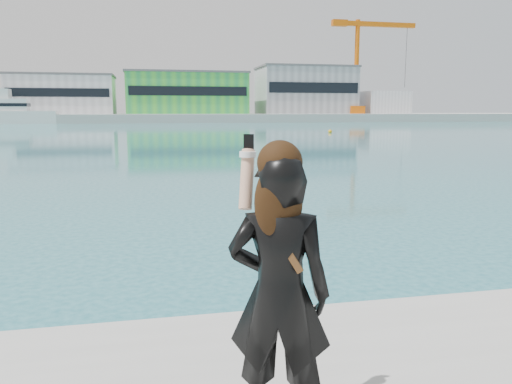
# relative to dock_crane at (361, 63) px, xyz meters

# --- Properties ---
(far_quay) EXTENTS (320.00, 40.00, 2.00)m
(far_quay) POSITION_rel_dock_crane_xyz_m (-53.20, 8.00, -14.07)
(far_quay) COLOR #9E9E99
(far_quay) RESTS_ON ground
(warehouse_white) EXTENTS (24.48, 15.35, 9.50)m
(warehouse_white) POSITION_rel_dock_crane_xyz_m (-75.20, 5.98, -8.31)
(warehouse_white) COLOR silver
(warehouse_white) RESTS_ON far_quay
(warehouse_green) EXTENTS (30.60, 16.36, 10.50)m
(warehouse_green) POSITION_rel_dock_crane_xyz_m (-45.20, 5.98, -7.81)
(warehouse_green) COLOR green
(warehouse_green) RESTS_ON far_quay
(warehouse_grey_right) EXTENTS (25.50, 15.35, 12.50)m
(warehouse_grey_right) POSITION_rel_dock_crane_xyz_m (-13.20, 5.98, -6.80)
(warehouse_grey_right) COLOR gray
(warehouse_grey_right) RESTS_ON far_quay
(ancillary_shed) EXTENTS (12.00, 10.00, 6.00)m
(ancillary_shed) POSITION_rel_dock_crane_xyz_m (8.80, 4.00, -10.07)
(ancillary_shed) COLOR silver
(ancillary_shed) RESTS_ON far_quay
(dock_crane) EXTENTS (23.00, 4.00, 24.00)m
(dock_crane) POSITION_rel_dock_crane_xyz_m (0.00, 0.00, 0.00)
(dock_crane) COLOR orange
(dock_crane) RESTS_ON far_quay
(flagpole_right) EXTENTS (1.28, 0.16, 8.00)m
(flagpole_right) POSITION_rel_dock_crane_xyz_m (-31.11, -1.00, -8.53)
(flagpole_right) COLOR silver
(flagpole_right) RESTS_ON far_quay
(motor_yacht) EXTENTS (20.96, 6.90, 9.64)m
(motor_yacht) POSITION_rel_dock_crane_xyz_m (-85.31, -9.76, -12.35)
(motor_yacht) COLOR white
(motor_yacht) RESTS_ON ground
(buoy_near) EXTENTS (0.50, 0.50, 0.50)m
(buoy_near) POSITION_rel_dock_crane_xyz_m (-31.93, -64.36, -15.07)
(buoy_near) COLOR orange
(buoy_near) RESTS_ON ground
(woman) EXTENTS (0.76, 0.63, 1.89)m
(woman) POSITION_rel_dock_crane_xyz_m (-53.93, -122.90, -13.31)
(woman) COLOR black
(woman) RESTS_ON near_quay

